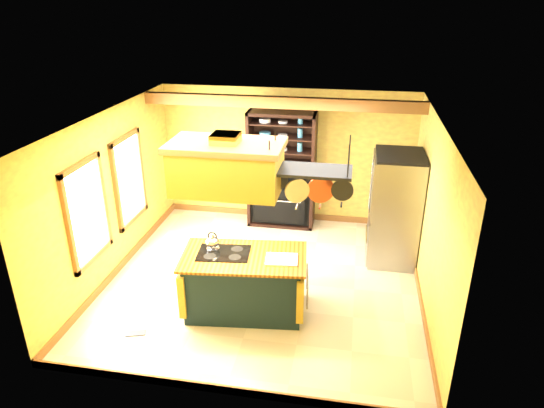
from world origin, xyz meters
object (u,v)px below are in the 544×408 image
(kitchen_island, at_px, (244,283))
(hutch, at_px, (282,182))
(range_hood, at_px, (227,166))
(pot_rack, at_px, (310,177))
(refrigerator, at_px, (394,211))

(kitchen_island, distance_m, hutch, 3.10)
(kitchen_island, height_order, range_hood, range_hood)
(pot_rack, distance_m, hutch, 3.43)
(range_hood, xyz_separation_m, pot_rack, (1.10, 0.00, -0.08))
(kitchen_island, distance_m, range_hood, 1.80)
(range_hood, relative_size, refrigerator, 0.79)
(range_hood, xyz_separation_m, hutch, (0.27, 3.07, -1.36))
(pot_rack, bearing_deg, kitchen_island, -179.84)
(range_hood, bearing_deg, kitchen_island, 0.16)
(kitchen_island, bearing_deg, range_hood, 174.11)
(pot_rack, height_order, refrigerator, pot_rack)
(pot_rack, xyz_separation_m, hutch, (-0.84, 3.07, -1.28))
(kitchen_island, xyz_separation_m, pot_rack, (0.91, 0.00, 1.71))
(kitchen_island, relative_size, hutch, 0.81)
(pot_rack, relative_size, hutch, 0.49)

